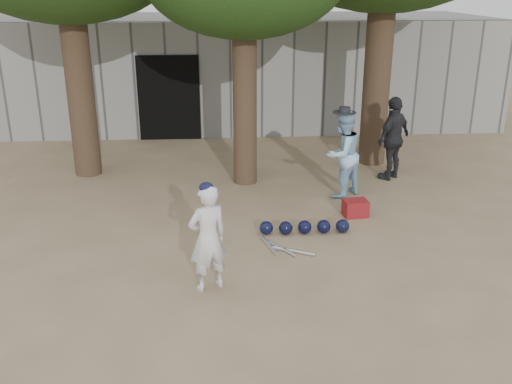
{
  "coord_description": "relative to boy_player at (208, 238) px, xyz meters",
  "views": [
    {
      "loc": [
        0.03,
        -7.1,
        3.96
      ],
      "look_at": [
        0.6,
        1.0,
        0.95
      ],
      "focal_mm": 40.0,
      "sensor_mm": 36.0,
      "label": 1
    }
  ],
  "objects": [
    {
      "name": "spectator_blue",
      "position": [
        2.54,
        3.42,
        0.1
      ],
      "size": [
        1.04,
        1.01,
        1.69
      ],
      "primitive_type": "imported",
      "rotation": [
        0.0,
        0.0,
        3.79
      ],
      "color": "#97C7EA",
      "rests_on": "ground"
    },
    {
      "name": "back_building",
      "position": [
        0.12,
        10.51,
        0.75
      ],
      "size": [
        16.0,
        5.24,
        3.0
      ],
      "color": "gray",
      "rests_on": "ground"
    },
    {
      "name": "ground",
      "position": [
        0.13,
        0.18,
        -0.75
      ],
      "size": [
        70.0,
        70.0,
        0.0
      ],
      "primitive_type": "plane",
      "color": "#937C5E",
      "rests_on": "ground"
    },
    {
      "name": "red_bag",
      "position": [
        2.59,
        2.38,
        -0.6
      ],
      "size": [
        0.46,
        0.37,
        0.3
      ],
      "primitive_type": "cube",
      "rotation": [
        0.0,
        0.0,
        0.12
      ],
      "color": "maroon",
      "rests_on": "ground"
    },
    {
      "name": "bat_pile",
      "position": [
        1.11,
        1.11,
        -0.72
      ],
      "size": [
        0.82,
        0.79,
        0.06
      ],
      "color": "silver",
      "rests_on": "ground"
    },
    {
      "name": "boy_player",
      "position": [
        0.0,
        0.0,
        0.0
      ],
      "size": [
        0.65,
        0.56,
        1.5
      ],
      "primitive_type": "imported",
      "rotation": [
        0.0,
        0.0,
        3.58
      ],
      "color": "silver",
      "rests_on": "ground"
    },
    {
      "name": "helmet_row",
      "position": [
        1.58,
        1.69,
        -0.63
      ],
      "size": [
        1.51,
        0.26,
        0.23
      ],
      "color": "black",
      "rests_on": "ground"
    },
    {
      "name": "spectator_dark",
      "position": [
        3.83,
        4.4,
        0.13
      ],
      "size": [
        1.06,
        1.0,
        1.76
      ],
      "primitive_type": "imported",
      "rotation": [
        0.0,
        0.0,
        3.85
      ],
      "color": "#212227",
      "rests_on": "ground"
    }
  ]
}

